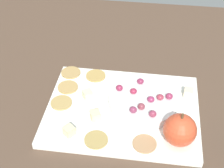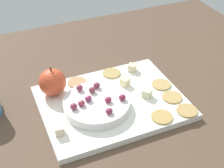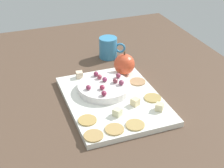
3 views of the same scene
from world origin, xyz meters
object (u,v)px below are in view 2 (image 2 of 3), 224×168
Objects in this scene: cracker_3 at (112,73)px; grape_8 at (97,85)px; grape_2 at (108,100)px; grape_6 at (79,88)px; platter at (112,103)px; grape_0 at (122,97)px; cheese_cube_3 at (132,68)px; cheese_cube_0 at (147,93)px; cheese_cube_2 at (125,82)px; cracker_2 at (162,117)px; cracker_4 at (172,97)px; apple_whole at (52,82)px; cracker_0 at (187,111)px; cracker_1 at (161,85)px; grape_7 at (74,106)px; cracker_5 at (77,82)px; grape_1 at (92,90)px; serving_dish at (97,105)px; grape_4 at (108,111)px; grape_3 at (88,98)px; cheese_cube_1 at (59,130)px.

grape_8 reaches higher than cracker_3.
grape_2 is 1.00× the size of grape_6.
grape_0 is at bearing 110.63° from platter.
cheese_cube_3 reaches higher than platter.
grape_0 reaches higher than cheese_cube_0.
grape_6 is at bearing 1.25° from cheese_cube_2.
cracker_2 is 8.33cm from cracker_4.
cracker_4 is 13.78cm from grape_0.
cracker_3 is at bearing -150.48° from grape_6.
cracker_4 is at bearing 156.34° from grape_6.
grape_8 is (-4.39, 0.70, -0.02)cm from grape_6.
cracker_0 is (-28.07, 19.87, -3.34)cm from apple_whole.
cracker_3 is (10.27, -10.27, 0.00)cm from cracker_1.
grape_7 is (25.84, -9.13, 2.87)cm from cracker_0.
cracker_0 is at bearing 150.80° from grape_0.
platter is 21.05× the size of grape_6.
grape_1 is (-1.42, 8.32, 2.86)cm from cracker_5.
cracker_3 is at bearing -45.00° from cracker_1.
grape_6 is (-5.79, 4.44, -0.45)cm from apple_whole.
cheese_cube_3 is at bearing -96.19° from cracker_2.
serving_dish reaches higher than cracker_1.
cracker_2 is 13.28cm from grape_4.
apple_whole is at bearing -12.54° from cheese_cube_2.
cracker_2 is at bearing 161.91° from grape_4.
cheese_cube_3 is at bearing 177.86° from cracker_5.
cracker_5 is 15.90cm from grape_0.
grape_3 reaches higher than cracker_0.
grape_6 and grape_8 have the same top height.
cheese_cube_0 is 19.50cm from cracker_5.
cracker_1 is at bearing 156.23° from cheese_cube_2.
grape_1 is at bearing -87.06° from grape_4.
apple_whole reaches higher than cheese_cube_1.
serving_dish is 11.86cm from cheese_cube_1.
grape_8 is at bearing -142.56° from grape_1.
cheese_cube_0 is 1.25× the size of grape_8.
grape_0 is at bearing 137.48° from grape_6.
grape_3 and grape_4 have the same top height.
grape_8 is (2.69, -3.59, 3.90)cm from platter.
grape_0 is at bearing 77.02° from cracker_3.
grape_7 reaches higher than cheese_cube_3.
cheese_cube_1 is 1.25× the size of grape_8.
grape_7 is at bearing 6.40° from serving_dish.
cracker_4 is 25.84cm from cracker_5.
cracker_2 is at bearing 127.67° from grape_8.
cracker_4 is at bearing 132.01° from cheese_cube_2.
grape_2 is 1.00× the size of grape_7.
grape_3 reaches higher than platter.
cracker_5 is (-7.03, -1.85, -3.34)cm from apple_whole.
cracker_4 is at bearing 160.38° from platter.
grape_4 is (-2.48, 6.20, -0.02)cm from grape_3.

